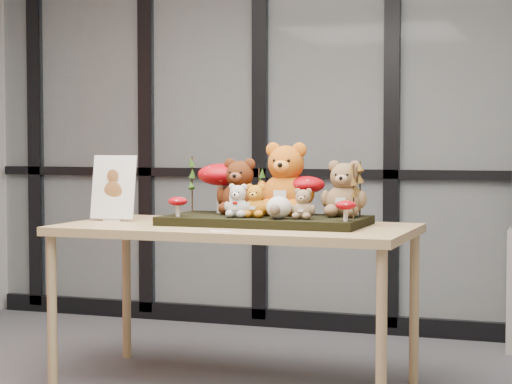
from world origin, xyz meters
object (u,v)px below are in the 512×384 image
(diorama_tray, at_px, (265,220))
(plush_cream_hedgehog, at_px, (279,206))
(bear_tan_back, at_px, (344,186))
(bear_small_yellow, at_px, (256,199))
(mushroom_back_right, at_px, (305,193))
(mushroom_back_left, at_px, (222,186))
(sign_holder, at_px, (113,190))
(bear_pooh_yellow, at_px, (286,175))
(mushroom_front_right, at_px, (346,210))
(display_table, at_px, (236,238))
(mushroom_front_left, at_px, (178,206))
(bear_white_bow, at_px, (238,199))
(bear_brown_medium, at_px, (240,183))
(bear_beige_small, at_px, (303,202))

(diorama_tray, distance_m, plush_cream_hedgehog, 0.21)
(bear_tan_back, height_order, bear_small_yellow, bear_tan_back)
(diorama_tray, relative_size, mushroom_back_right, 4.57)
(mushroom_back_left, distance_m, sign_holder, 0.58)
(bear_pooh_yellow, bearing_deg, mushroom_front_right, -36.73)
(sign_holder, bearing_deg, mushroom_back_right, 7.49)
(display_table, height_order, sign_holder, sign_holder)
(display_table, bearing_deg, mushroom_back_right, 34.18)
(bear_small_yellow, distance_m, mushroom_front_left, 0.40)
(plush_cream_hedgehog, xyz_separation_m, mushroom_back_left, (-0.41, 0.29, 0.08))
(bear_white_bow, xyz_separation_m, sign_holder, (-0.74, 0.09, 0.03))
(bear_tan_back, relative_size, bear_small_yellow, 1.68)
(mushroom_back_right, xyz_separation_m, sign_holder, (-1.02, -0.16, 0.01))
(bear_tan_back, bearing_deg, bear_brown_medium, -177.03)
(bear_pooh_yellow, xyz_separation_m, mushroom_front_left, (-0.49, -0.28, -0.15))
(mushroom_back_right, relative_size, mushroom_front_right, 2.01)
(mushroom_front_right, bearing_deg, bear_beige_small, 162.73)
(bear_pooh_yellow, distance_m, plush_cream_hedgehog, 0.31)
(bear_brown_medium, relative_size, sign_holder, 0.92)
(bear_pooh_yellow, relative_size, bear_beige_small, 2.48)
(plush_cream_hedgehog, bearing_deg, display_table, 163.37)
(mushroom_front_left, bearing_deg, plush_cream_hedgehog, 1.19)
(diorama_tray, distance_m, mushroom_front_left, 0.45)
(mushroom_front_right, xyz_separation_m, sign_holder, (-1.31, 0.16, 0.07))
(mushroom_back_right, bearing_deg, mushroom_front_right, -47.85)
(bear_tan_back, xyz_separation_m, bear_beige_small, (-0.16, -0.21, -0.07))
(mushroom_back_right, bearing_deg, bear_brown_medium, -171.43)
(mushroom_front_right, height_order, sign_holder, sign_holder)
(diorama_tray, relative_size, plush_cream_hedgehog, 8.24)
(bear_pooh_yellow, bearing_deg, bear_small_yellow, -113.32)
(bear_pooh_yellow, xyz_separation_m, sign_holder, (-0.92, -0.15, -0.08))
(bear_tan_back, height_order, mushroom_front_right, bear_tan_back)
(diorama_tray, relative_size, bear_small_yellow, 5.51)
(bear_beige_small, height_order, mushroom_back_right, mushroom_back_right)
(bear_pooh_yellow, distance_m, mushroom_front_right, 0.52)
(bear_beige_small, height_order, mushroom_front_left, bear_beige_small)
(bear_tan_back, distance_m, bear_white_bow, 0.54)
(bear_brown_medium, xyz_separation_m, bear_small_yellow, (0.15, -0.17, -0.07))
(plush_cream_hedgehog, distance_m, mushroom_front_right, 0.35)
(display_table, relative_size, bear_tan_back, 5.75)
(bear_small_yellow, height_order, mushroom_back_left, mushroom_back_left)
(bear_brown_medium, relative_size, bear_white_bow, 1.74)
(bear_tan_back, height_order, plush_cream_hedgehog, bear_tan_back)
(diorama_tray, xyz_separation_m, bear_pooh_yellow, (0.07, 0.12, 0.23))
(bear_brown_medium, distance_m, mushroom_front_right, 0.69)
(display_table, distance_m, bear_small_yellow, 0.23)
(bear_tan_back, bearing_deg, plush_cream_hedgehog, -136.54)
(bear_pooh_yellow, height_order, mushroom_back_left, bear_pooh_yellow)
(diorama_tray, distance_m, mushroom_back_left, 0.37)
(mushroom_back_left, bearing_deg, display_table, -53.46)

